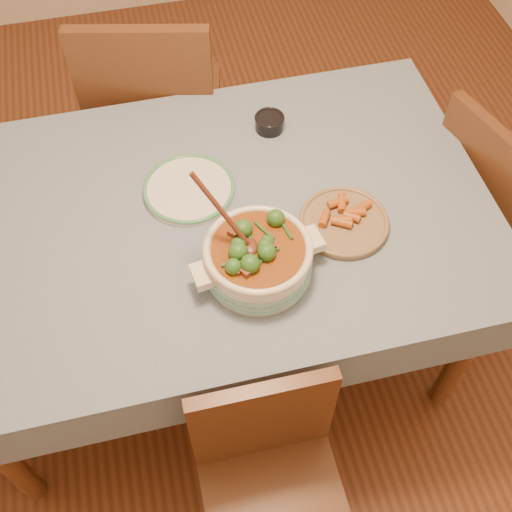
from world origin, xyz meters
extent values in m
plane|color=#4F2A16|center=(0.00, 0.00, 0.00)|extent=(4.50, 4.50, 0.00)
cube|color=brown|center=(0.00, 0.00, 0.72)|extent=(1.60, 1.00, 0.05)
cube|color=gray|center=(0.00, 0.00, 0.75)|extent=(1.68, 1.08, 0.01)
cylinder|color=brown|center=(-0.73, -0.43, 0.35)|extent=(0.07, 0.07, 0.70)
cylinder|color=brown|center=(0.73, -0.43, 0.35)|extent=(0.07, 0.07, 0.70)
cylinder|color=brown|center=(-0.73, 0.43, 0.35)|extent=(0.07, 0.07, 0.70)
cylinder|color=brown|center=(0.73, 0.43, 0.35)|extent=(0.07, 0.07, 0.70)
cylinder|color=beige|center=(0.09, -0.23, 0.81)|extent=(0.32, 0.32, 0.11)
torus|color=beige|center=(0.09, -0.23, 0.87)|extent=(0.29, 0.29, 0.02)
cube|color=beige|center=(0.25, -0.21, 0.83)|extent=(0.06, 0.08, 0.03)
cube|color=beige|center=(-0.07, -0.26, 0.83)|extent=(0.06, 0.08, 0.03)
cylinder|color=brown|center=(0.09, -0.23, 0.86)|extent=(0.25, 0.25, 0.02)
cylinder|color=silver|center=(-0.05, 0.10, 0.77)|extent=(0.30, 0.30, 0.02)
torus|color=#418F5B|center=(-0.05, 0.10, 0.77)|extent=(0.28, 0.28, 0.01)
cylinder|color=black|center=(0.26, 0.31, 0.78)|extent=(0.11, 0.11, 0.05)
torus|color=black|center=(0.26, 0.31, 0.80)|extent=(0.10, 0.10, 0.01)
cylinder|color=black|center=(0.26, 0.31, 0.79)|extent=(0.08, 0.08, 0.01)
cylinder|color=#876A4A|center=(0.37, -0.13, 0.77)|extent=(0.27, 0.27, 0.02)
torus|color=#876A4A|center=(0.37, -0.13, 0.77)|extent=(0.26, 0.26, 0.01)
cube|color=#513018|center=(-0.07, 0.79, 0.50)|extent=(0.56, 0.56, 0.04)
cube|color=#513018|center=(-0.11, 0.59, 0.75)|extent=(0.47, 0.15, 0.50)
cylinder|color=#513018|center=(0.18, 0.94, 0.25)|extent=(0.04, 0.04, 0.50)
cylinder|color=#513018|center=(-0.22, 1.03, 0.25)|extent=(0.04, 0.04, 0.50)
cylinder|color=#513018|center=(0.08, 0.55, 0.25)|extent=(0.04, 0.04, 0.50)
cylinder|color=#513018|center=(-0.31, 0.64, 0.25)|extent=(0.04, 0.04, 0.50)
cube|color=#513018|center=(0.01, -0.77, 0.41)|extent=(0.38, 0.38, 0.04)
cube|color=#513018|center=(0.01, -0.60, 0.61)|extent=(0.38, 0.04, 0.41)
cylinder|color=#513018|center=(-0.15, -0.61, 0.20)|extent=(0.04, 0.04, 0.41)
cylinder|color=#513018|center=(0.18, -0.61, 0.20)|extent=(0.04, 0.04, 0.41)
cube|color=#513018|center=(1.07, 0.05, 0.44)|extent=(0.51, 0.51, 0.04)
cube|color=#513018|center=(0.89, 0.00, 0.67)|extent=(0.15, 0.41, 0.44)
cylinder|color=#513018|center=(1.19, 0.27, 0.22)|extent=(0.04, 0.04, 0.44)
cylinder|color=#513018|center=(0.95, -0.17, 0.22)|extent=(0.04, 0.04, 0.44)
cylinder|color=#513018|center=(0.85, 0.17, 0.22)|extent=(0.04, 0.04, 0.44)
camera|label=1|loc=(-0.15, -1.19, 2.23)|focal=45.00mm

